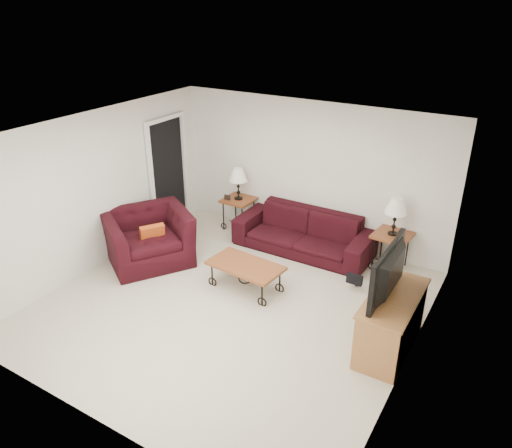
# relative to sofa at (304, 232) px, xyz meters

# --- Properties ---
(ground) EXTENTS (5.00, 5.00, 0.00)m
(ground) POSITION_rel_sofa_xyz_m (-0.16, -2.02, -0.35)
(ground) COLOR beige
(ground) RESTS_ON ground
(wall_back) EXTENTS (5.00, 0.02, 2.50)m
(wall_back) POSITION_rel_sofa_xyz_m (-0.16, 0.48, 0.90)
(wall_back) COLOR silver
(wall_back) RESTS_ON ground
(wall_front) EXTENTS (5.00, 0.02, 2.50)m
(wall_front) POSITION_rel_sofa_xyz_m (-0.16, -4.52, 0.90)
(wall_front) COLOR silver
(wall_front) RESTS_ON ground
(wall_left) EXTENTS (0.02, 5.00, 2.50)m
(wall_left) POSITION_rel_sofa_xyz_m (-2.66, -2.02, 0.90)
(wall_left) COLOR silver
(wall_left) RESTS_ON ground
(wall_right) EXTENTS (0.02, 5.00, 2.50)m
(wall_right) POSITION_rel_sofa_xyz_m (2.34, -2.02, 0.90)
(wall_right) COLOR silver
(wall_right) RESTS_ON ground
(ceiling) EXTENTS (5.00, 5.00, 0.00)m
(ceiling) POSITION_rel_sofa_xyz_m (-0.16, -2.02, 2.15)
(ceiling) COLOR white
(ceiling) RESTS_ON wall_back
(doorway) EXTENTS (0.08, 0.94, 2.04)m
(doorway) POSITION_rel_sofa_xyz_m (-2.63, -0.37, 0.67)
(doorway) COLOR black
(doorway) RESTS_ON ground
(sofa) EXTENTS (2.38, 0.93, 0.69)m
(sofa) POSITION_rel_sofa_xyz_m (0.00, 0.00, 0.00)
(sofa) COLOR black
(sofa) RESTS_ON ground
(side_table_left) EXTENTS (0.55, 0.55, 0.60)m
(side_table_left) POSITION_rel_sofa_xyz_m (-1.44, 0.18, -0.05)
(side_table_left) COLOR brown
(side_table_left) RESTS_ON ground
(side_table_right) EXTENTS (0.61, 0.61, 0.61)m
(side_table_right) POSITION_rel_sofa_xyz_m (1.47, 0.18, -0.04)
(side_table_right) COLOR brown
(side_table_right) RESTS_ON ground
(lamp_left) EXTENTS (0.34, 0.34, 0.60)m
(lamp_left) POSITION_rel_sofa_xyz_m (-1.44, 0.18, 0.55)
(lamp_left) COLOR black
(lamp_left) RESTS_ON side_table_left
(lamp_right) EXTENTS (0.38, 0.38, 0.61)m
(lamp_right) POSITION_rel_sofa_xyz_m (1.47, 0.18, 0.57)
(lamp_right) COLOR black
(lamp_right) RESTS_ON side_table_right
(photo_frame_left) EXTENTS (0.12, 0.04, 0.10)m
(photo_frame_left) POSITION_rel_sofa_xyz_m (-1.59, 0.03, 0.30)
(photo_frame_left) COLOR black
(photo_frame_left) RESTS_ON side_table_left
(photo_frame_right) EXTENTS (0.12, 0.05, 0.10)m
(photo_frame_right) POSITION_rel_sofa_xyz_m (1.62, 0.03, 0.32)
(photo_frame_right) COLOR black
(photo_frame_right) RESTS_ON side_table_right
(coffee_table) EXTENTS (1.16, 0.69, 0.42)m
(coffee_table) POSITION_rel_sofa_xyz_m (-0.21, -1.55, -0.14)
(coffee_table) COLOR brown
(coffee_table) RESTS_ON ground
(armchair) EXTENTS (1.69, 1.74, 0.86)m
(armchair) POSITION_rel_sofa_xyz_m (-2.04, -1.65, 0.09)
(armchair) COLOR black
(armchair) RESTS_ON ground
(throw_pillow) EXTENTS (0.30, 0.38, 0.39)m
(throw_pillow) POSITION_rel_sofa_xyz_m (-1.89, -1.70, 0.17)
(throw_pillow) COLOR #CA5419
(throw_pillow) RESTS_ON armchair
(tv_stand) EXTENTS (0.53, 1.27, 0.76)m
(tv_stand) POSITION_rel_sofa_xyz_m (2.07, -1.78, 0.03)
(tv_stand) COLOR #AF6E41
(tv_stand) RESTS_ON ground
(television) EXTENTS (0.15, 1.13, 0.65)m
(television) POSITION_rel_sofa_xyz_m (2.05, -1.78, 0.74)
(television) COLOR black
(television) RESTS_ON tv_stand
(backpack) EXTENTS (0.44, 0.38, 0.48)m
(backpack) POSITION_rel_sofa_xyz_m (1.22, -0.63, -0.10)
(backpack) COLOR black
(backpack) RESTS_ON ground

